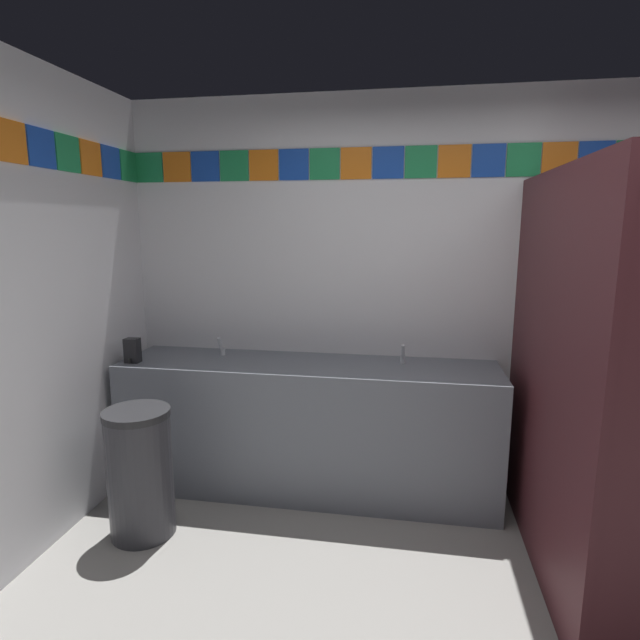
% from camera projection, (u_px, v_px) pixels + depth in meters
% --- Properties ---
extents(wall_back, '(4.34, 0.09, 2.60)m').
position_uv_depth(wall_back, '(448.00, 294.00, 3.39)').
color(wall_back, silver).
rests_on(wall_back, ground_plane).
extents(vanity_counter, '(2.45, 0.58, 0.87)m').
position_uv_depth(vanity_counter, '(307.00, 425.00, 3.38)').
color(vanity_counter, slate).
rests_on(vanity_counter, ground_plane).
extents(faucet_left, '(0.04, 0.10, 0.14)m').
position_uv_depth(faucet_left, '(222.00, 348.00, 3.48)').
color(faucet_left, silver).
rests_on(faucet_left, vanity_counter).
extents(faucet_right, '(0.04, 0.10, 0.14)m').
position_uv_depth(faucet_right, '(403.00, 356.00, 3.27)').
color(faucet_right, silver).
rests_on(faucet_right, vanity_counter).
extents(soap_dispenser, '(0.09, 0.09, 0.16)m').
position_uv_depth(soap_dispenser, '(132.00, 351.00, 3.31)').
color(soap_dispenser, black).
rests_on(soap_dispenser, vanity_counter).
extents(stall_divider, '(0.92, 1.59, 2.02)m').
position_uv_depth(stall_divider, '(599.00, 393.00, 2.28)').
color(stall_divider, '#471E23').
rests_on(stall_divider, ground_plane).
extents(toilet, '(0.39, 0.49, 0.74)m').
position_uv_depth(toilet, '(637.00, 483.00, 2.91)').
color(toilet, white).
rests_on(toilet, ground_plane).
extents(trash_bin, '(0.37, 0.37, 0.74)m').
position_uv_depth(trash_bin, '(140.00, 472.00, 2.89)').
color(trash_bin, '#333338').
rests_on(trash_bin, ground_plane).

